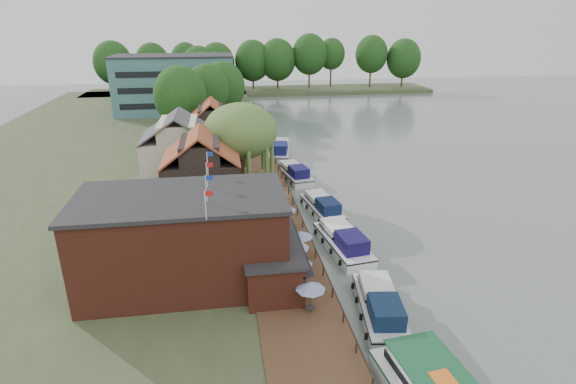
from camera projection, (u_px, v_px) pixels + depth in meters
name	position (u px, v px, depth m)	size (l,w,h in m)	color
ground	(377.00, 270.00, 38.86)	(260.00, 260.00, 0.00)	#57645F
land_bank	(105.00, 162.00, 66.72)	(50.00, 140.00, 1.00)	#384728
quay_deck	(272.00, 217.00, 46.57)	(6.00, 50.00, 0.10)	#47301E
quay_rail	(297.00, 210.00, 47.25)	(0.20, 49.00, 1.00)	black
pub	(210.00, 238.00, 34.28)	(20.00, 11.00, 7.30)	maroon
hotel_block	(175.00, 84.00, 97.76)	(25.40, 12.40, 12.30)	#38666B
cottage_a	(202.00, 170.00, 47.76)	(8.60, 7.60, 8.50)	black
cottage_b	(180.00, 147.00, 56.57)	(9.60, 8.60, 8.50)	beige
cottage_c	(212.00, 130.00, 65.44)	(7.60, 7.60, 8.50)	black
willow	(241.00, 147.00, 52.67)	(8.60, 8.60, 10.43)	#476B2D
umbrella_0	(310.00, 297.00, 31.03)	(2.10, 2.10, 2.38)	navy
umbrella_1	(298.00, 272.00, 34.17)	(2.31, 2.31, 2.38)	navy
umbrella_2	(295.00, 255.00, 36.66)	(2.33, 2.33, 2.38)	navy
umbrella_3	(300.00, 244.00, 38.45)	(2.12, 2.12, 2.38)	navy
umbrella_4	(282.00, 226.00, 41.67)	(1.96, 1.96, 2.38)	#1B1E99
umbrella_5	(284.00, 217.00, 43.75)	(2.33, 2.33, 2.38)	navy
cruiser_0	(380.00, 302.00, 32.35)	(3.14, 9.71, 2.35)	silver
cruiser_1	(343.00, 238.00, 41.71)	(3.24, 10.02, 2.43)	white
cruiser_2	(322.00, 205.00, 49.66)	(2.99, 9.25, 2.22)	white
cruiser_3	(294.00, 171.00, 60.47)	(3.05, 9.44, 2.27)	silver
cruiser_4	(280.00, 148.00, 70.51)	(3.51, 10.85, 2.67)	silver
bank_tree_0	(181.00, 106.00, 72.08)	(8.39, 8.39, 12.67)	#143811
bank_tree_1	(208.00, 98.00, 80.72)	(7.77, 7.77, 12.09)	#143811
bank_tree_2	(223.00, 93.00, 86.99)	(8.41, 8.41, 12.03)	#143811
bank_tree_3	(204.00, 78.00, 107.26)	(6.92, 6.92, 12.24)	#143811
bank_tree_4	(199.00, 73.00, 112.49)	(8.72, 8.72, 13.37)	#143811
bank_tree_5	(215.00, 73.00, 121.53)	(6.07, 6.07, 11.33)	#143811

